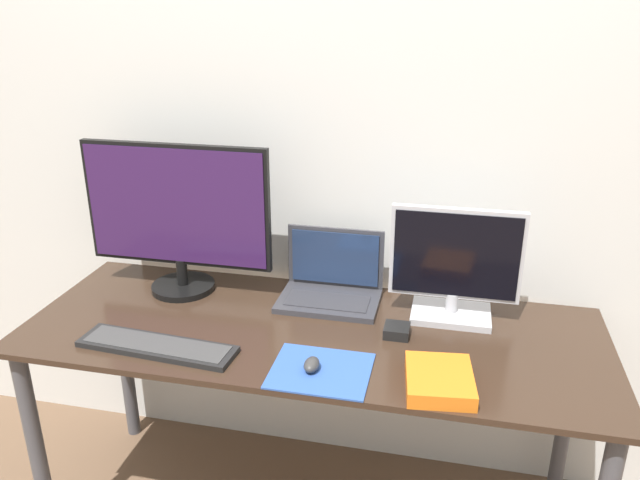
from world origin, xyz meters
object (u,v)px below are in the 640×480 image
at_px(monitor_right, 455,267).
at_px(power_brick, 397,331).
at_px(keyboard, 157,346).
at_px(mouse, 312,365).
at_px(laptop, 331,283).
at_px(monitor_left, 177,215).
at_px(book, 439,380).

relative_size(monitor_right, power_brick, 5.23).
height_order(keyboard, mouse, mouse).
height_order(mouse, power_brick, mouse).
distance_m(laptop, mouse, 0.43).
relative_size(monitor_left, keyboard, 1.34).
bearing_deg(book, keyboard, 179.12).
bearing_deg(mouse, monitor_right, 48.13).
bearing_deg(power_brick, laptop, 140.48).
xyz_separation_m(monitor_right, power_brick, (-0.15, -0.15, -0.15)).
bearing_deg(laptop, book, -49.40).
bearing_deg(mouse, keyboard, 178.09).
distance_m(monitor_left, power_brick, 0.78).
bearing_deg(book, power_brick, 119.42).
bearing_deg(mouse, monitor_left, 144.04).
distance_m(mouse, power_brick, 0.30).
xyz_separation_m(monitor_left, keyboard, (0.09, -0.37, -0.25)).
xyz_separation_m(monitor_left, monitor_right, (0.87, -0.00, -0.09)).
relative_size(monitor_left, monitor_right, 1.59).
xyz_separation_m(mouse, power_brick, (0.20, 0.23, -0.01)).
xyz_separation_m(laptop, power_brick, (0.23, -0.19, -0.04)).
xyz_separation_m(book, power_brick, (-0.13, 0.23, -0.00)).
bearing_deg(monitor_right, mouse, -131.87).
bearing_deg(monitor_left, monitor_right, -0.01).
distance_m(monitor_left, mouse, 0.70).
xyz_separation_m(monitor_right, mouse, (-0.34, -0.38, -0.14)).
bearing_deg(mouse, power_brick, 50.12).
bearing_deg(monitor_right, power_brick, -134.75).
xyz_separation_m(laptop, book, (0.36, -0.42, -0.03)).
height_order(monitor_left, mouse, monitor_left).
bearing_deg(keyboard, mouse, -1.91).
bearing_deg(monitor_right, book, -92.73).
xyz_separation_m(keyboard, mouse, (0.44, -0.01, 0.01)).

